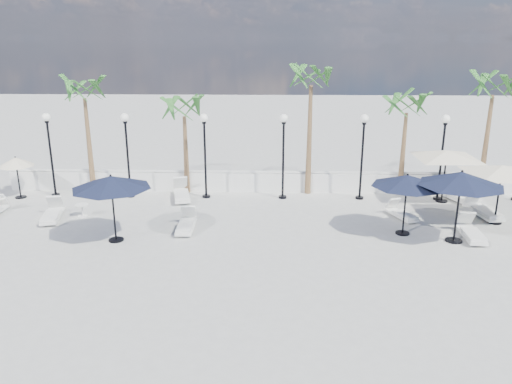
{
  "coord_description": "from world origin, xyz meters",
  "views": [
    {
      "loc": [
        -0.57,
        -15.23,
        6.99
      ],
      "look_at": [
        -1.1,
        2.54,
        1.5
      ],
      "focal_mm": 35.0,
      "sensor_mm": 36.0,
      "label": 1
    }
  ],
  "objects_px": {
    "lounger_2": "(182,194)",
    "lounger_6": "(483,210)",
    "lounger_5": "(471,232)",
    "lounger_4": "(402,213)",
    "parasol_cream_sq_b": "(503,166)",
    "parasol_cream_sq_a": "(447,151)",
    "lounger_1": "(52,214)",
    "parasol_navy_right": "(407,181)",
    "lounger_7": "(459,196)",
    "parasol_navy_left": "(111,183)",
    "parasol_cream_small": "(16,162)",
    "parasol_navy_mid": "(461,179)",
    "lounger_3": "(186,224)"
  },
  "relations": [
    {
      "from": "lounger_2",
      "to": "lounger_6",
      "type": "xyz_separation_m",
      "value": [
        12.75,
        -1.9,
        0.0
      ]
    },
    {
      "from": "lounger_2",
      "to": "lounger_5",
      "type": "height_order",
      "value": "lounger_2"
    },
    {
      "from": "lounger_4",
      "to": "parasol_cream_sq_b",
      "type": "bearing_deg",
      "value": -28.2
    },
    {
      "from": "lounger_5",
      "to": "parasol_cream_sq_a",
      "type": "relative_size",
      "value": 0.38
    },
    {
      "from": "lounger_1",
      "to": "parasol_cream_sq_a",
      "type": "xyz_separation_m",
      "value": [
        16.43,
        2.8,
        2.09
      ]
    },
    {
      "from": "parasol_navy_right",
      "to": "parasol_cream_sq_b",
      "type": "distance_m",
      "value": 4.15
    },
    {
      "from": "lounger_6",
      "to": "lounger_7",
      "type": "height_order",
      "value": "lounger_6"
    },
    {
      "from": "parasol_navy_left",
      "to": "lounger_2",
      "type": "bearing_deg",
      "value": 72.78
    },
    {
      "from": "parasol_cream_sq_b",
      "to": "parasol_navy_right",
      "type": "bearing_deg",
      "value": -162.01
    },
    {
      "from": "lounger_2",
      "to": "parasol_cream_small",
      "type": "height_order",
      "value": "parasol_cream_small"
    },
    {
      "from": "lounger_1",
      "to": "parasol_cream_small",
      "type": "relative_size",
      "value": 1.04
    },
    {
      "from": "lounger_6",
      "to": "parasol_cream_sq_b",
      "type": "height_order",
      "value": "parasol_cream_sq_b"
    },
    {
      "from": "lounger_2",
      "to": "lounger_6",
      "type": "relative_size",
      "value": 0.99
    },
    {
      "from": "lounger_1",
      "to": "parasol_navy_mid",
      "type": "relative_size",
      "value": 0.68
    },
    {
      "from": "lounger_5",
      "to": "parasol_navy_right",
      "type": "height_order",
      "value": "parasol_navy_right"
    },
    {
      "from": "lounger_6",
      "to": "lounger_7",
      "type": "relative_size",
      "value": 1.03
    },
    {
      "from": "parasol_navy_left",
      "to": "parasol_cream_sq_a",
      "type": "bearing_deg",
      "value": 20.36
    },
    {
      "from": "lounger_2",
      "to": "parasol_cream_small",
      "type": "relative_size",
      "value": 1.11
    },
    {
      "from": "lounger_4",
      "to": "parasol_cream_sq_a",
      "type": "relative_size",
      "value": 0.34
    },
    {
      "from": "lounger_5",
      "to": "lounger_6",
      "type": "xyz_separation_m",
      "value": [
        1.4,
        2.41,
        0.02
      ]
    },
    {
      "from": "lounger_1",
      "to": "parasol_navy_mid",
      "type": "xyz_separation_m",
      "value": [
        15.38,
        -1.81,
        2.09
      ]
    },
    {
      "from": "lounger_3",
      "to": "lounger_4",
      "type": "relative_size",
      "value": 1.07
    },
    {
      "from": "lounger_5",
      "to": "parasol_cream_sq_b",
      "type": "relative_size",
      "value": 0.39
    },
    {
      "from": "parasol_cream_sq_b",
      "to": "lounger_4",
      "type": "bearing_deg",
      "value": 173.06
    },
    {
      "from": "parasol_navy_mid",
      "to": "parasol_cream_sq_b",
      "type": "bearing_deg",
      "value": 40.69
    },
    {
      "from": "lounger_1",
      "to": "lounger_7",
      "type": "distance_m",
      "value": 17.42
    },
    {
      "from": "parasol_navy_mid",
      "to": "lounger_4",
      "type": "bearing_deg",
      "value": 118.18
    },
    {
      "from": "lounger_1",
      "to": "lounger_5",
      "type": "relative_size",
      "value": 1.03
    },
    {
      "from": "parasol_navy_left",
      "to": "lounger_5",
      "type": "bearing_deg",
      "value": 2.74
    },
    {
      "from": "parasol_navy_left",
      "to": "lounger_1",
      "type": "bearing_deg",
      "value": 146.76
    },
    {
      "from": "lounger_4",
      "to": "lounger_7",
      "type": "xyz_separation_m",
      "value": [
        3.09,
        2.25,
        0.05
      ]
    },
    {
      "from": "lounger_4",
      "to": "lounger_7",
      "type": "height_order",
      "value": "lounger_7"
    },
    {
      "from": "lounger_7",
      "to": "parasol_navy_mid",
      "type": "relative_size",
      "value": 0.72
    },
    {
      "from": "lounger_4",
      "to": "parasol_cream_small",
      "type": "bearing_deg",
      "value": 151.17
    },
    {
      "from": "lounger_2",
      "to": "parasol_cream_sq_b",
      "type": "relative_size",
      "value": 0.43
    },
    {
      "from": "parasol_navy_mid",
      "to": "parasol_navy_right",
      "type": "relative_size",
      "value": 1.14
    },
    {
      "from": "lounger_3",
      "to": "parasol_cream_sq_b",
      "type": "xyz_separation_m",
      "value": [
        12.07,
        1.11,
        2.1
      ]
    },
    {
      "from": "lounger_7",
      "to": "parasol_cream_small",
      "type": "height_order",
      "value": "parasol_cream_small"
    },
    {
      "from": "lounger_4",
      "to": "lounger_5",
      "type": "bearing_deg",
      "value": -67.19
    },
    {
      "from": "parasol_cream_sq_a",
      "to": "parasol_cream_small",
      "type": "xyz_separation_m",
      "value": [
        -19.1,
        0.0,
        -0.67
      ]
    },
    {
      "from": "lounger_5",
      "to": "lounger_7",
      "type": "relative_size",
      "value": 0.92
    },
    {
      "from": "lounger_6",
      "to": "parasol_cream_small",
      "type": "xyz_separation_m",
      "value": [
        -20.16,
        1.88,
        1.4
      ]
    },
    {
      "from": "parasol_navy_mid",
      "to": "lounger_5",
      "type": "bearing_deg",
      "value": 24.35
    },
    {
      "from": "parasol_cream_sq_b",
      "to": "lounger_5",
      "type": "bearing_deg",
      "value": -133.67
    },
    {
      "from": "lounger_3",
      "to": "parasol_navy_mid",
      "type": "distance_m",
      "value": 10.06
    },
    {
      "from": "lounger_1",
      "to": "parasol_navy_left",
      "type": "distance_m",
      "value": 4.3
    },
    {
      "from": "lounger_7",
      "to": "parasol_navy_right",
      "type": "bearing_deg",
      "value": -153.21
    },
    {
      "from": "parasol_navy_left",
      "to": "parasol_navy_right",
      "type": "height_order",
      "value": "parasol_navy_left"
    },
    {
      "from": "parasol_cream_sq_b",
      "to": "parasol_cream_small",
      "type": "height_order",
      "value": "parasol_cream_sq_b"
    },
    {
      "from": "lounger_1",
      "to": "parasol_navy_left",
      "type": "xyz_separation_m",
      "value": [
        3.21,
        -2.11,
        1.94
      ]
    }
  ]
}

